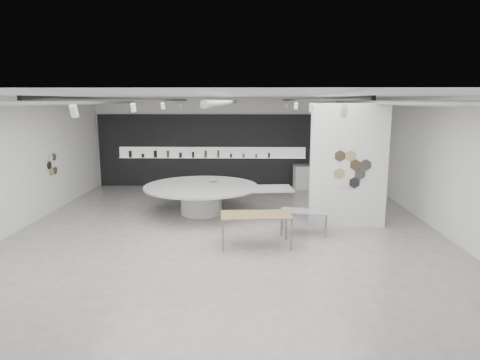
{
  "coord_description": "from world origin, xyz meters",
  "views": [
    {
      "loc": [
        0.62,
        -11.38,
        3.67
      ],
      "look_at": [
        0.33,
        1.2,
        1.33
      ],
      "focal_mm": 32.0,
      "sensor_mm": 36.0,
      "label": 1
    }
  ],
  "objects_px": {
    "display_island": "(204,195)",
    "sample_table_wood": "(256,217)",
    "sample_table_stone": "(304,213)",
    "kitchen_counter": "(314,177)",
    "partition_column": "(348,166)"
  },
  "relations": [
    {
      "from": "partition_column",
      "to": "sample_table_wood",
      "type": "relative_size",
      "value": 1.95
    },
    {
      "from": "display_island",
      "to": "kitchen_counter",
      "type": "relative_size",
      "value": 2.76
    },
    {
      "from": "kitchen_counter",
      "to": "sample_table_stone",
      "type": "bearing_deg",
      "value": -105.3
    },
    {
      "from": "partition_column",
      "to": "display_island",
      "type": "bearing_deg",
      "value": 163.88
    },
    {
      "from": "partition_column",
      "to": "sample_table_wood",
      "type": "distance_m",
      "value": 3.45
    },
    {
      "from": "partition_column",
      "to": "sample_table_wood",
      "type": "height_order",
      "value": "partition_column"
    },
    {
      "from": "sample_table_stone",
      "to": "sample_table_wood",
      "type": "bearing_deg",
      "value": -142.55
    },
    {
      "from": "display_island",
      "to": "sample_table_stone",
      "type": "bearing_deg",
      "value": -40.4
    },
    {
      "from": "sample_table_stone",
      "to": "kitchen_counter",
      "type": "bearing_deg",
      "value": 79.03
    },
    {
      "from": "sample_table_wood",
      "to": "partition_column",
      "type": "bearing_deg",
      "value": 34.5
    },
    {
      "from": "display_island",
      "to": "sample_table_wood",
      "type": "height_order",
      "value": "display_island"
    },
    {
      "from": "display_island",
      "to": "sample_table_wood",
      "type": "xyz_separation_m",
      "value": [
        1.67,
        -3.13,
        0.16
      ]
    },
    {
      "from": "sample_table_stone",
      "to": "kitchen_counter",
      "type": "relative_size",
      "value": 0.75
    },
    {
      "from": "display_island",
      "to": "kitchen_counter",
      "type": "xyz_separation_m",
      "value": [
        4.26,
        4.24,
        -0.11
      ]
    },
    {
      "from": "display_island",
      "to": "sample_table_stone",
      "type": "distance_m",
      "value": 3.68
    }
  ]
}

